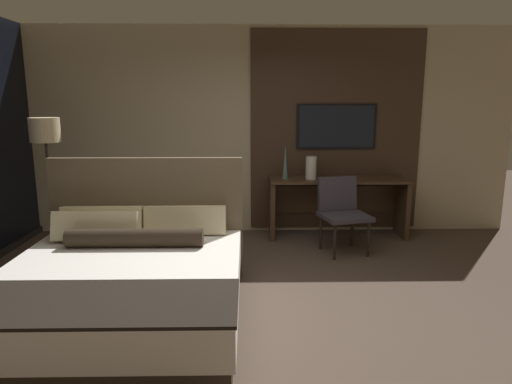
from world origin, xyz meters
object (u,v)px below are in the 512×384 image
(desk, at_px, (337,197))
(vase_short, at_px, (311,168))
(vase_tall, at_px, (285,162))
(desk_chair, at_px, (341,208))
(tv, at_px, (336,126))
(bed, at_px, (125,283))
(floor_lamp, at_px, (46,141))

(desk, bearing_deg, vase_short, -168.67)
(desk, distance_m, vase_tall, 0.87)
(desk_chair, height_order, vase_short, vase_short)
(desk, height_order, tv, tv)
(bed, height_order, desk, bed)
(desk_chair, xyz_separation_m, vase_short, (-0.30, 0.56, 0.41))
(desk_chair, distance_m, vase_short, 0.75)
(vase_short, bearing_deg, floor_lamp, -169.25)
(tv, distance_m, vase_tall, 0.88)
(bed, bearing_deg, vase_tall, 56.65)
(tv, bearing_deg, bed, -130.79)
(desk, height_order, floor_lamp, floor_lamp)
(vase_short, bearing_deg, desk, 11.33)
(floor_lamp, xyz_separation_m, vase_tall, (2.83, 0.63, -0.33))
(bed, relative_size, desk, 1.18)
(vase_short, bearing_deg, vase_tall, 175.94)
(vase_tall, bearing_deg, bed, -123.35)
(desk, xyz_separation_m, floor_lamp, (-3.54, -0.68, 0.82))
(bed, xyz_separation_m, vase_short, (1.87, 2.31, 0.63))
(vase_tall, height_order, vase_short, vase_tall)
(tv, height_order, floor_lamp, tv)
(tv, bearing_deg, vase_short, -141.51)
(tv, relative_size, floor_lamp, 0.66)
(tv, height_order, desk_chair, tv)
(bed, height_order, vase_short, bed)
(bed, distance_m, desk_chair, 2.80)
(bed, xyz_separation_m, vase_tall, (1.53, 2.33, 0.71))
(tv, distance_m, desk_chair, 1.26)
(desk_chair, bearing_deg, vase_tall, 123.95)
(desk, relative_size, vase_tall, 3.97)
(tv, bearing_deg, floor_lamp, -165.77)
(desk_chair, distance_m, vase_tall, 0.99)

